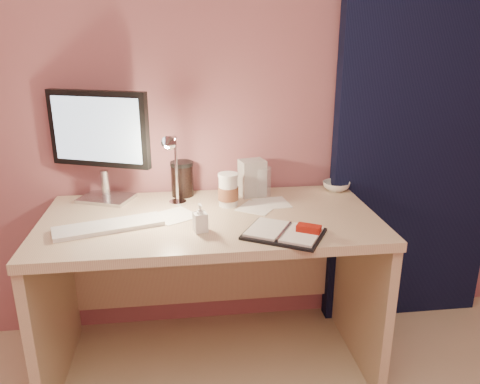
{
  "coord_description": "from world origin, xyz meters",
  "views": [
    {
      "loc": [
        -0.11,
        -0.44,
        1.46
      ],
      "look_at": [
        0.12,
        1.33,
        0.85
      ],
      "focal_mm": 35.0,
      "sensor_mm": 36.0,
      "label": 1
    }
  ],
  "objects": [
    {
      "name": "room",
      "position": [
        0.95,
        1.69,
        1.14
      ],
      "size": [
        3.5,
        3.5,
        3.5
      ],
      "color": "#C6B28E",
      "rests_on": "ground"
    },
    {
      "name": "lotion_bottle",
      "position": [
        -0.05,
        1.23,
        0.79
      ],
      "size": [
        0.06,
        0.06,
        0.11
      ],
      "primitive_type": "imported",
      "rotation": [
        0.0,
        0.0,
        0.23
      ],
      "color": "white",
      "rests_on": "desk"
    },
    {
      "name": "keyboard",
      "position": [
        -0.4,
        1.3,
        0.74
      ],
      "size": [
        0.44,
        0.24,
        0.02
      ],
      "primitive_type": "cube",
      "rotation": [
        0.0,
        0.0,
        0.29
      ],
      "color": "silver",
      "rests_on": "desk"
    },
    {
      "name": "clear_cup",
      "position": [
        0.26,
        1.62,
        0.8
      ],
      "size": [
        0.08,
        0.08,
        0.14
      ],
      "primitive_type": "cylinder",
      "color": "white",
      "rests_on": "desk"
    },
    {
      "name": "desk_lamp",
      "position": [
        -0.12,
        1.47,
        0.94
      ],
      "size": [
        0.11,
        0.21,
        0.33
      ],
      "rotation": [
        0.0,
        0.0,
        -0.23
      ],
      "color": "silver",
      "rests_on": "desk"
    },
    {
      "name": "paper_a",
      "position": [
        -0.15,
        1.4,
        0.73
      ],
      "size": [
        0.22,
        0.22,
        0.0
      ],
      "primitive_type": "cube",
      "rotation": [
        0.0,
        0.0,
        0.54
      ],
      "color": "silver",
      "rests_on": "desk"
    },
    {
      "name": "paper_c",
      "position": [
        0.21,
        1.45,
        0.73
      ],
      "size": [
        0.2,
        0.2,
        0.0
      ],
      "primitive_type": "cube",
      "rotation": [
        0.0,
        0.0,
        0.98
      ],
      "color": "silver",
      "rests_on": "desk"
    },
    {
      "name": "paper_b",
      "position": [
        0.28,
        1.5,
        0.73
      ],
      "size": [
        0.17,
        0.17,
        0.0
      ],
      "primitive_type": "cube",
      "rotation": [
        0.0,
        0.0,
        0.11
      ],
      "color": "silver",
      "rests_on": "desk"
    },
    {
      "name": "desk",
      "position": [
        0.0,
        1.45,
        0.5
      ],
      "size": [
        1.4,
        0.7,
        0.73
      ],
      "color": "#C5B58C",
      "rests_on": "ground"
    },
    {
      "name": "dark_jar",
      "position": [
        -0.11,
        1.67,
        0.8
      ],
      "size": [
        0.1,
        0.1,
        0.15
      ],
      "primitive_type": "cylinder",
      "color": "black",
      "rests_on": "desk"
    },
    {
      "name": "bowl",
      "position": [
        0.63,
        1.65,
        0.75
      ],
      "size": [
        0.16,
        0.16,
        0.04
      ],
      "primitive_type": "imported",
      "rotation": [
        0.0,
        0.0,
        0.22
      ],
      "color": "silver",
      "rests_on": "desk"
    },
    {
      "name": "product_box",
      "position": [
        0.21,
        1.63,
        0.82
      ],
      "size": [
        0.13,
        0.11,
        0.17
      ],
      "primitive_type": "cube",
      "rotation": [
        0.0,
        0.0,
        0.22
      ],
      "color": "#B3B3AF",
      "rests_on": "desk"
    },
    {
      "name": "planner",
      "position": [
        0.27,
        1.15,
        0.74
      ],
      "size": [
        0.35,
        0.33,
        0.04
      ],
      "rotation": [
        0.0,
        0.0,
        -0.52
      ],
      "color": "black",
      "rests_on": "desk"
    },
    {
      "name": "coffee_cup",
      "position": [
        0.09,
        1.5,
        0.8
      ],
      "size": [
        0.09,
        0.09,
        0.15
      ],
      "color": "white",
      "rests_on": "desk"
    },
    {
      "name": "monitor",
      "position": [
        -0.46,
        1.64,
        1.03
      ],
      "size": [
        0.45,
        0.24,
        0.5
      ],
      "rotation": [
        0.0,
        0.0,
        -0.38
      ],
      "color": "silver",
      "rests_on": "desk"
    }
  ]
}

